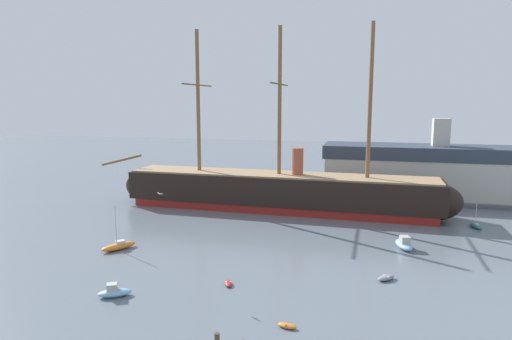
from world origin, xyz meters
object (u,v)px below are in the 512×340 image
dinghy_mid_right (386,278)px  motorboat_distant_centre (302,196)px  tall_ship (279,191)px  sailboat_far_right (476,226)px  sailboat_mid_left (119,246)px  dockside_warehouse_right (458,174)px  dinghy_foreground_right (287,326)px  motorboat_alongside_stern (404,244)px  motorboat_foreground_left (114,292)px  dinghy_near_centre (228,283)px  seagull_in_flight (160,194)px  dinghy_far_left (148,199)px

dinghy_mid_right → motorboat_distant_centre: bearing=111.6°
tall_ship → sailboat_far_right: bearing=-6.5°
sailboat_mid_left → dockside_warehouse_right: size_ratio=0.11×
tall_ship → motorboat_distant_centre: bearing=74.6°
dinghy_mid_right → sailboat_far_right: bearing=60.0°
dinghy_foreground_right → motorboat_distant_centre: bearing=97.2°
sailboat_mid_left → dinghy_mid_right: 35.25m
tall_ship → motorboat_distant_centre: (2.88, 10.47, -3.07)m
sailboat_mid_left → motorboat_alongside_stern: 39.34m
motorboat_foreground_left → dinghy_mid_right: (27.53, 11.63, -0.22)m
dinghy_near_centre → sailboat_mid_left: size_ratio=0.31×
motorboat_foreground_left → motorboat_alongside_stern: bearing=37.9°
sailboat_far_right → seagull_in_flight: (-39.60, -30.77, 9.47)m
motorboat_foreground_left → dinghy_near_centre: motorboat_foreground_left is taller
motorboat_foreground_left → dockside_warehouse_right: dockside_warehouse_right is taller
dinghy_foreground_right → motorboat_alongside_stern: size_ratio=0.40×
dinghy_foreground_right → dinghy_near_centre: 10.98m
sailboat_mid_left → dinghy_mid_right: bearing=-2.5°
tall_ship → dinghy_foreground_right: (9.61, -42.41, -3.43)m
motorboat_distant_centre → tall_ship: bearing=-105.4°
dinghy_near_centre → dinghy_far_left: 46.11m
sailboat_far_right → motorboat_alongside_stern: bearing=-131.7°
sailboat_mid_left → dockside_warehouse_right: (50.49, 44.55, 5.04)m
sailboat_far_right → seagull_in_flight: 51.03m
motorboat_distant_centre → dinghy_far_left: bearing=-162.4°
dinghy_foreground_right → dinghy_far_left: size_ratio=0.83×
motorboat_foreground_left → dockside_warehouse_right: bearing=53.4°
dinghy_far_left → motorboat_distant_centre: motorboat_distant_centre is taller
motorboat_foreground_left → dinghy_far_left: bearing=114.2°
motorboat_alongside_stern → motorboat_foreground_left: bearing=-142.1°
sailboat_mid_left → motorboat_alongside_stern: size_ratio=1.36×
motorboat_distant_centre → seagull_in_flight: bearing=-101.8°
dinghy_near_centre → sailboat_mid_left: bearing=158.0°
motorboat_alongside_stern → tall_ship: bearing=141.2°
motorboat_distant_centre → dockside_warehouse_right: dockside_warehouse_right is taller
dinghy_foreground_right → dinghy_mid_right: 16.07m
dinghy_far_left → sailboat_far_right: size_ratio=0.54×
sailboat_mid_left → sailboat_far_right: size_ratio=1.51×
motorboat_foreground_left → sailboat_mid_left: 15.23m
motorboat_foreground_left → sailboat_far_right: bearing=41.2°
seagull_in_flight → dinghy_mid_right: bearing=12.4°
dinghy_mid_right → motorboat_alongside_stern: bearing=77.2°
dinghy_mid_right → dinghy_far_left: (-46.13, 29.81, -0.03)m
dinghy_foreground_right → dockside_warehouse_right: (24.19, 59.44, 5.36)m
sailboat_far_right → motorboat_distant_centre: (-30.22, 14.25, 0.21)m
motorboat_foreground_left → sailboat_far_right: 55.98m
dinghy_near_centre → motorboat_alongside_stern: 26.54m
dinghy_far_left → motorboat_alongside_stern: bearing=-20.1°
sailboat_mid_left → dinghy_near_centre: bearing=-22.0°
dinghy_foreground_right → motorboat_alongside_stern: motorboat_alongside_stern is taller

